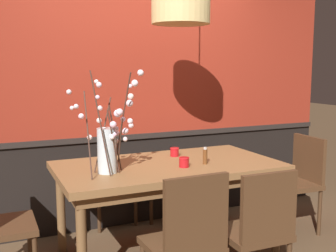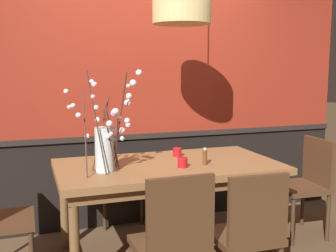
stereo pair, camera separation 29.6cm
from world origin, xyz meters
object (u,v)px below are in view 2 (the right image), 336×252
at_px(vase_with_blossoms, 106,143).
at_px(condiment_bottle, 205,157).
at_px(chair_near_side_left, 174,239).
at_px(candle_holder_nearer_center, 177,152).
at_px(pendant_lamp, 182,10).
at_px(chair_far_side_left, 116,171).
at_px(chair_head_east_end, 306,181).
at_px(chair_near_side_right, 249,231).
at_px(dining_table, 168,174).
at_px(candle_holder_nearer_edge, 183,162).
at_px(chair_far_side_right, 165,169).

relative_size(vase_with_blossoms, condiment_bottle, 5.43).
relative_size(chair_near_side_left, candle_holder_nearer_center, 11.80).
bearing_deg(chair_near_side_left, vase_with_blossoms, 108.24).
bearing_deg(chair_near_side_left, pendant_lamp, 66.69).
bearing_deg(candle_holder_nearer_center, chair_far_side_left, 120.00).
relative_size(chair_head_east_end, chair_near_side_right, 0.99).
bearing_deg(chair_near_side_right, pendant_lamp, 96.06).
distance_m(dining_table, pendant_lamp, 1.32).
height_order(candle_holder_nearer_edge, pendant_lamp, pendant_lamp).
xyz_separation_m(candle_holder_nearer_center, pendant_lamp, (-0.04, -0.19, 1.19)).
distance_m(candle_holder_nearer_center, condiment_bottle, 0.38).
bearing_deg(chair_head_east_end, candle_holder_nearer_center, 168.20).
distance_m(chair_near_side_right, chair_far_side_left, 1.90).
relative_size(vase_with_blossoms, candle_holder_nearer_edge, 9.13).
bearing_deg(vase_with_blossoms, pendant_lamp, 11.67).
bearing_deg(chair_near_side_right, vase_with_blossoms, 132.55).
height_order(vase_with_blossoms, condiment_bottle, vase_with_blossoms).
bearing_deg(dining_table, condiment_bottle, -29.43).
xyz_separation_m(vase_with_blossoms, candle_holder_nearer_center, (0.68, 0.32, -0.18)).
xyz_separation_m(chair_far_side_right, condiment_bottle, (-0.02, -1.06, 0.35)).
xyz_separation_m(chair_far_side_left, candle_holder_nearer_center, (0.40, -0.70, 0.31)).
bearing_deg(chair_head_east_end, chair_near_side_left, -152.16).
bearing_deg(vase_with_blossoms, condiment_bottle, -3.62).
height_order(chair_far_side_right, candle_holder_nearer_edge, chair_far_side_right).
bearing_deg(candle_holder_nearer_center, dining_table, -126.22).
relative_size(candle_holder_nearer_center, condiment_bottle, 0.57).
distance_m(chair_head_east_end, chair_far_side_left, 1.85).
bearing_deg(chair_far_side_right, vase_with_blossoms, -128.40).
height_order(chair_near_side_left, chair_far_side_right, chair_near_side_left).
distance_m(chair_head_east_end, chair_near_side_right, 1.43).
bearing_deg(chair_far_side_right, chair_head_east_end, -41.25).
height_order(condiment_bottle, pendant_lamp, pendant_lamp).
distance_m(chair_far_side_right, condiment_bottle, 1.12).
bearing_deg(pendant_lamp, vase_with_blossoms, -168.33).
bearing_deg(chair_near_side_right, candle_holder_nearer_edge, 102.48).
xyz_separation_m(chair_near_side_left, condiment_bottle, (0.53, 0.73, 0.32)).
bearing_deg(condiment_bottle, dining_table, 150.57).
xyz_separation_m(candle_holder_nearer_center, candle_holder_nearer_edge, (-0.10, -0.39, 0.00)).
xyz_separation_m(chair_head_east_end, condiment_bottle, (-1.08, -0.12, 0.33)).
bearing_deg(pendant_lamp, candle_holder_nearer_edge, -107.63).
height_order(chair_head_east_end, pendant_lamp, pendant_lamp).
relative_size(chair_near_side_right, condiment_bottle, 6.55).
bearing_deg(chair_head_east_end, pendant_lamp, 177.15).
bearing_deg(chair_near_side_right, chair_far_side_left, 104.35).
height_order(vase_with_blossoms, pendant_lamp, pendant_lamp).
relative_size(chair_head_east_end, candle_holder_nearer_center, 11.34).
bearing_deg(pendant_lamp, chair_far_side_right, 80.20).
relative_size(chair_near_side_right, candle_holder_nearer_edge, 11.01).
relative_size(chair_near_side_right, chair_far_side_left, 1.02).
bearing_deg(chair_near_side_right, chair_head_east_end, 38.54).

